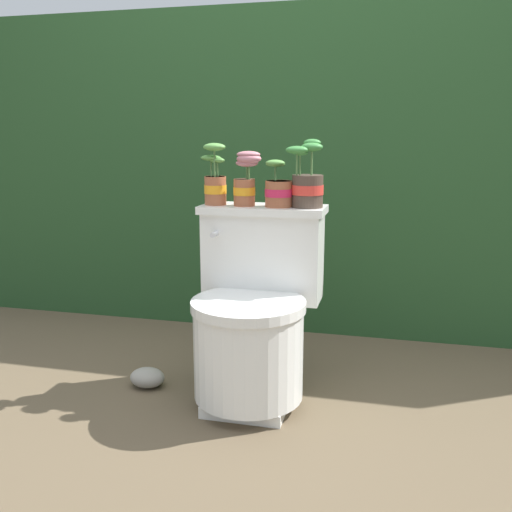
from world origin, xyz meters
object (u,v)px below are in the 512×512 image
garden_stone (147,378)px  potted_plant_left (215,181)px  potted_plant_midleft (246,180)px  potted_plant_midright (307,184)px  potted_plant_middle (279,190)px  toilet (253,317)px

garden_stone → potted_plant_left: bearing=30.7°
potted_plant_left → potted_plant_midleft: potted_plant_left is taller
potted_plant_left → potted_plant_midright: potted_plant_midright is taller
potted_plant_left → potted_plant_middle: 0.25m
potted_plant_middle → potted_plant_left: bearing=-179.6°
potted_plant_midleft → garden_stone: 0.88m
toilet → potted_plant_midleft: potted_plant_midleft is taller
potted_plant_midright → potted_plant_left: bearing=-179.0°
potted_plant_left → potted_plant_middle: size_ratio=1.35×
potted_plant_left → potted_plant_middle: bearing=0.4°
potted_plant_midright → potted_plant_middle: bearing=-177.5°
toilet → potted_plant_middle: (0.06, 0.14, 0.47)m
potted_plant_middle → potted_plant_midright: size_ratio=0.70×
potted_plant_middle → potted_plant_midright: (0.11, 0.00, 0.02)m
garden_stone → potted_plant_middle: bearing=16.7°
potted_plant_midright → potted_plant_midleft: bearing=-177.6°
toilet → potted_plant_midright: bearing=39.2°
toilet → potted_plant_middle: size_ratio=4.11×
potted_plant_left → potted_plant_midright: 0.36m
toilet → potted_plant_midleft: bearing=115.8°
potted_plant_left → toilet: bearing=-35.6°
potted_plant_midright → garden_stone: size_ratio=1.79×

